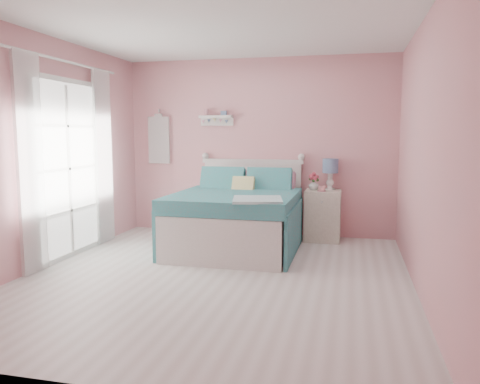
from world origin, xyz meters
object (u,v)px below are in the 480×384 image
at_px(bed, 238,219).
at_px(nightstand, 323,215).
at_px(table_lamp, 330,168).
at_px(vase, 314,185).
at_px(teacup, 322,189).

height_order(bed, nightstand, bed).
distance_m(table_lamp, vase, 0.33).
height_order(bed, vase, bed).
bearing_deg(table_lamp, nightstand, -125.29).
bearing_deg(vase, nightstand, -10.99).
relative_size(bed, teacup, 19.51).
xyz_separation_m(bed, table_lamp, (1.15, 0.84, 0.62)).
xyz_separation_m(bed, teacup, (1.05, 0.60, 0.36)).
bearing_deg(nightstand, teacup, -97.68).
distance_m(bed, nightstand, 1.28).
height_order(bed, table_lamp, table_lamp).
distance_m(nightstand, teacup, 0.41).
relative_size(nightstand, teacup, 7.11).
height_order(bed, teacup, bed).
xyz_separation_m(bed, vase, (0.92, 0.74, 0.39)).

